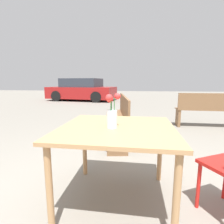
% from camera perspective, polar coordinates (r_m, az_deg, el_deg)
% --- Properties ---
extents(ground_plane, '(40.00, 40.00, 0.00)m').
position_cam_1_polar(ground_plane, '(1.87, 1.53, -26.77)').
color(ground_plane, gray).
extents(table_front, '(1.01, 0.99, 0.72)m').
position_cam_1_polar(table_front, '(1.57, 1.64, -7.77)').
color(table_front, tan).
rests_on(table_front, ground_plane).
extents(flower_vase, '(0.12, 0.12, 0.30)m').
position_cam_1_polar(flower_vase, '(1.48, -0.03, -0.99)').
color(flower_vase, silver).
rests_on(flower_vase, table_front).
extents(bench_near, '(1.66, 0.38, 0.85)m').
position_cam_1_polar(bench_near, '(4.88, 29.94, 0.85)').
color(bench_near, brown).
rests_on(bench_near, ground_plane).
extents(bench_middle, '(0.61, 1.75, 0.85)m').
position_cam_1_polar(bench_middle, '(3.39, 2.44, -1.21)').
color(bench_middle, brown).
rests_on(bench_middle, ground_plane).
extents(parked_car, '(4.12, 2.36, 1.31)m').
position_cam_1_polar(parked_car, '(10.82, -9.73, 7.08)').
color(parked_car, maroon).
rests_on(parked_car, ground_plane).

